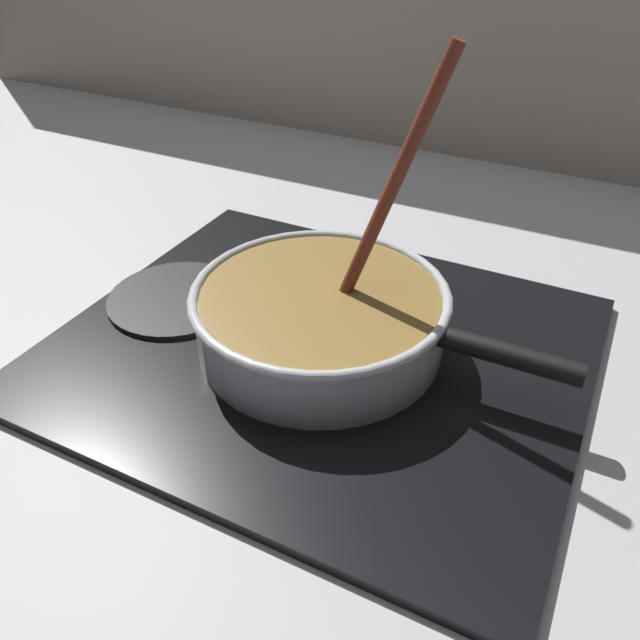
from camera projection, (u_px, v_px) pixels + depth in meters
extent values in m
cube|color=#B7B7BC|center=(215.00, 431.00, 0.64)|extent=(2.40, 1.60, 0.04)
cube|color=black|center=(320.00, 349.00, 0.70)|extent=(0.56, 0.48, 0.01)
torus|color=#592D0C|center=(320.00, 342.00, 0.70)|extent=(0.17, 0.17, 0.01)
cylinder|color=#262628|center=(176.00, 298.00, 0.77)|extent=(0.16, 0.16, 0.01)
cylinder|color=silver|center=(320.00, 320.00, 0.68)|extent=(0.26, 0.26, 0.07)
cylinder|color=olive|center=(320.00, 317.00, 0.68)|extent=(0.25, 0.25, 0.06)
torus|color=silver|center=(320.00, 294.00, 0.66)|extent=(0.27, 0.27, 0.01)
cylinder|color=black|center=(510.00, 356.00, 0.60)|extent=(0.13, 0.02, 0.02)
cylinder|color=beige|center=(281.00, 292.00, 0.69)|extent=(0.03, 0.03, 0.01)
cylinder|color=#E5CC7A|center=(273.00, 332.00, 0.63)|extent=(0.03, 0.03, 0.01)
cylinder|color=#EDD88C|center=(316.00, 311.00, 0.66)|extent=(0.03, 0.03, 0.01)
cylinder|color=#E5CC7A|center=(396.00, 346.00, 0.61)|extent=(0.03, 0.03, 0.01)
cylinder|color=#E5CC7A|center=(228.00, 307.00, 0.66)|extent=(0.03, 0.03, 0.01)
cylinder|color=#EDD88C|center=(380.00, 308.00, 0.66)|extent=(0.03, 0.03, 0.01)
cylinder|color=#E5CC7A|center=(336.00, 288.00, 0.69)|extent=(0.03, 0.03, 0.01)
cylinder|color=maroon|center=(392.00, 187.00, 0.60)|extent=(0.10, 0.06, 0.27)
cube|color=brown|center=(340.00, 302.00, 0.68)|extent=(0.05, 0.04, 0.01)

